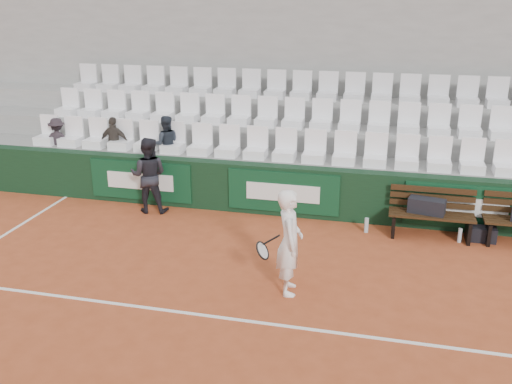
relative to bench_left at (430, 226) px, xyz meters
name	(u,v)px	position (x,y,z in m)	size (l,w,h in m)	color
ground	(243,321)	(-2.59, -3.50, -0.23)	(80.00, 80.00, 0.00)	#AC4A26
court_baseline	(243,320)	(-2.59, -3.50, -0.22)	(18.00, 0.06, 0.01)	white
back_barrier	(298,192)	(-2.52, 0.49, 0.28)	(18.00, 0.34, 1.00)	black
grandstand_tier_front	(300,181)	(-2.59, 1.13, 0.28)	(18.00, 0.95, 1.00)	gray
grandstand_tier_mid	(307,159)	(-2.59, 2.08, 0.50)	(18.00, 0.95, 1.45)	gray
grandstand_tier_back	(313,139)	(-2.59, 3.03, 0.72)	(18.00, 0.95, 1.90)	gray
grandstand_rear_wall	(319,81)	(-2.59, 3.65, 1.98)	(18.00, 0.30, 4.40)	gray
seat_row_front	(299,145)	(-2.59, 0.95, 1.09)	(11.90, 0.44, 0.63)	white
seat_row_mid	(307,114)	(-2.59, 1.90, 1.54)	(11.90, 0.44, 0.63)	white
seat_row_back	(314,86)	(-2.59, 2.85, 1.99)	(11.90, 0.44, 0.63)	silver
bench_left	(430,226)	(0.00, 0.00, 0.00)	(1.50, 0.56, 0.45)	#331F0F
sports_bag_left	(427,206)	(-0.10, 0.03, 0.36)	(0.64, 0.27, 0.27)	black
sports_bag_ground	(483,234)	(0.92, 0.04, -0.09)	(0.43, 0.26, 0.26)	black
water_bottle_near	(366,225)	(-1.13, -0.05, -0.09)	(0.08, 0.08, 0.28)	#ADBDC4
water_bottle_far	(460,235)	(0.51, -0.11, -0.09)	(0.07, 0.07, 0.26)	silver
tennis_player	(289,242)	(-2.14, -2.55, 0.57)	(0.74, 0.65, 1.60)	white
ball_kid	(149,175)	(-5.46, 0.02, 0.54)	(0.75, 0.58, 1.53)	black
spectator_a	(56,121)	(-8.04, 1.00, 1.29)	(0.67, 0.38, 1.04)	black
spectator_b	(113,122)	(-6.66, 1.00, 1.34)	(0.66, 0.28, 1.13)	#38322C
spectator_c	(165,123)	(-5.46, 1.00, 1.38)	(0.59, 0.46, 1.22)	#212731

